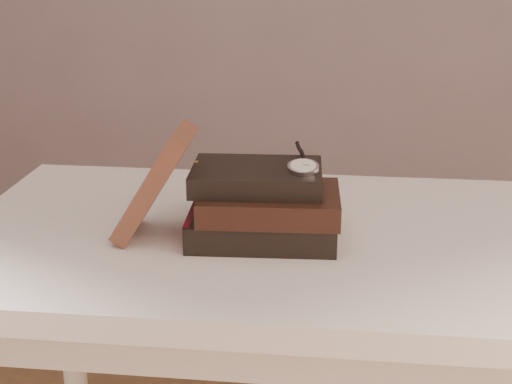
# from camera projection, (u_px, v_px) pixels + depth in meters

# --- Properties ---
(table) EXTENTS (1.00, 0.60, 0.75)m
(table) POSITION_uv_depth(u_px,v_px,m) (270.00, 283.00, 1.21)
(table) COLOR white
(table) RESTS_ON ground
(book_stack) EXTENTS (0.24, 0.17, 0.11)m
(book_stack) POSITION_uv_depth(u_px,v_px,m) (263.00, 206.00, 1.14)
(book_stack) COLOR black
(book_stack) RESTS_ON table
(journal) EXTENTS (0.13, 0.12, 0.18)m
(journal) POSITION_uv_depth(u_px,v_px,m) (155.00, 183.00, 1.13)
(journal) COLOR #49261C
(journal) RESTS_ON table
(pocket_watch) EXTENTS (0.05, 0.15, 0.02)m
(pocket_watch) POSITION_uv_depth(u_px,v_px,m) (303.00, 166.00, 1.11)
(pocket_watch) COLOR silver
(pocket_watch) RESTS_ON book_stack
(eyeglasses) EXTENTS (0.10, 0.11, 0.05)m
(eyeglasses) POSITION_uv_depth(u_px,v_px,m) (216.00, 182.00, 1.21)
(eyeglasses) COLOR silver
(eyeglasses) RESTS_ON book_stack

